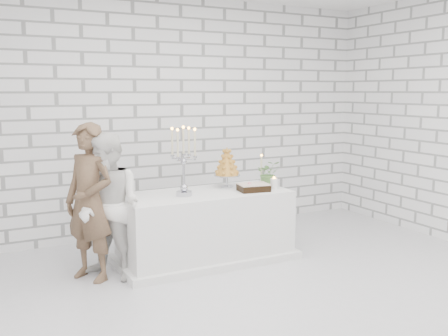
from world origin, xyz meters
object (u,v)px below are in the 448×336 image
Objects in this scene: cake_table at (205,226)px; bride at (109,207)px; groom at (89,202)px; candelabra at (184,161)px; croquembouche at (227,167)px.

bride reaches higher than cake_table.
cake_table is 1.12m from bride.
groom is (-1.23, -0.00, 0.39)m from cake_table.
bride is at bearing -175.20° from cake_table.
bride is at bearing -177.86° from candelabra.
candelabra is 1.58× the size of croquembouche.
cake_table is 2.48× the size of candelabra.
groom reaches higher than bride.
croquembouche is (0.61, 0.21, -0.13)m from candelabra.
bride reaches higher than croquembouche.
groom is at bearing 176.68° from candelabra.
cake_table is 3.92× the size of croquembouche.
cake_table is 1.25× the size of bride.
candelabra is 0.66m from croquembouche.
croquembouche is at bearing 19.09° from candelabra.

